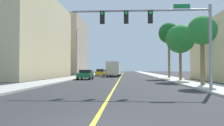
% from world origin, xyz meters
% --- Properties ---
extents(ground, '(192.00, 192.00, 0.00)m').
position_xyz_m(ground, '(0.00, 42.00, 0.00)').
color(ground, '#2D2D30').
extents(sidewalk_left, '(3.34, 168.00, 0.15)m').
position_xyz_m(sidewalk_left, '(-7.80, 42.00, 0.07)').
color(sidewalk_left, '#B2ADA3').
rests_on(sidewalk_left, ground).
extents(sidewalk_right, '(3.34, 168.00, 0.15)m').
position_xyz_m(sidewalk_right, '(7.80, 42.00, 0.07)').
color(sidewalk_right, beige).
rests_on(sidewalk_right, ground).
extents(lane_marking_center, '(0.16, 144.00, 0.01)m').
position_xyz_m(lane_marking_center, '(0.00, 42.00, 0.00)').
color(lane_marking_center, yellow).
rests_on(lane_marking_center, ground).
extents(building_left_near, '(15.48, 24.06, 13.69)m').
position_xyz_m(building_left_near, '(-18.97, 31.14, 6.85)').
color(building_left_near, beige).
rests_on(building_left_near, ground).
extents(building_left_far, '(15.56, 16.30, 15.78)m').
position_xyz_m(building_left_far, '(-19.01, 57.09, 7.89)').
color(building_left_far, tan).
rests_on(building_left_far, ground).
extents(traffic_signal_mast, '(9.40, 0.36, 5.73)m').
position_xyz_m(traffic_signal_mast, '(3.27, 9.28, 4.46)').
color(traffic_signal_mast, gray).
rests_on(traffic_signal_mast, sidewalk_right).
extents(street_lamp, '(0.56, 0.28, 7.61)m').
position_xyz_m(street_lamp, '(-6.63, 28.30, 4.38)').
color(street_lamp, gray).
rests_on(street_lamp, sidewalk_left).
extents(palm_near, '(2.55, 2.55, 6.07)m').
position_xyz_m(palm_near, '(7.66, 14.26, 4.84)').
color(palm_near, brown).
rests_on(palm_near, sidewalk_right).
extents(palm_mid, '(3.53, 3.53, 6.87)m').
position_xyz_m(palm_mid, '(7.69, 22.42, 5.22)').
color(palm_mid, brown).
rests_on(palm_mid, sidewalk_right).
extents(palm_far, '(3.32, 3.32, 8.80)m').
position_xyz_m(palm_far, '(7.87, 30.57, 7.20)').
color(palm_far, brown).
rests_on(palm_far, sidewalk_right).
extents(car_yellow, '(1.74, 4.54, 1.51)m').
position_xyz_m(car_yellow, '(-4.53, 42.67, 0.77)').
color(car_yellow, gold).
rests_on(car_yellow, ground).
extents(car_red, '(2.02, 4.16, 1.35)m').
position_xyz_m(car_red, '(-3.66, 52.95, 0.71)').
color(car_red, red).
rests_on(car_red, ground).
extents(car_blue, '(2.03, 3.98, 1.45)m').
position_xyz_m(car_blue, '(-1.32, 49.16, 0.76)').
color(car_blue, '#1E389E').
rests_on(car_blue, ground).
extents(car_green, '(1.90, 3.85, 1.40)m').
position_xyz_m(car_green, '(-4.91, 26.51, 0.73)').
color(car_green, '#196638').
rests_on(car_green, ground).
extents(delivery_truck, '(2.66, 8.33, 2.93)m').
position_xyz_m(delivery_truck, '(-1.42, 39.17, 1.58)').
color(delivery_truck, silver).
rests_on(delivery_truck, ground).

